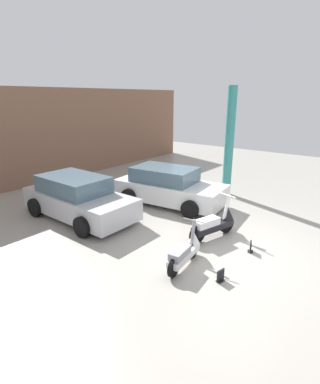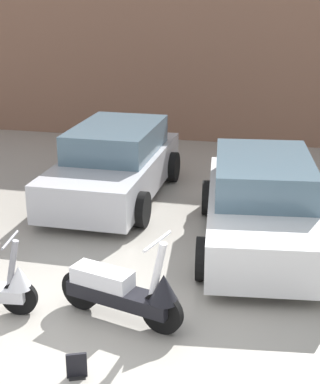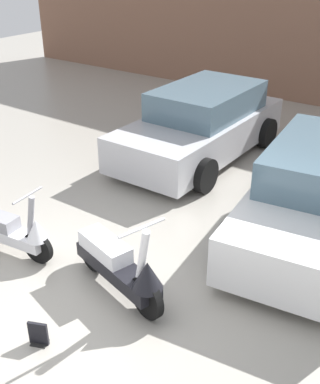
% 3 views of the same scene
% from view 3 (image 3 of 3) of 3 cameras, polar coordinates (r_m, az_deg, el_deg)
% --- Properties ---
extents(ground_plane, '(28.00, 28.00, 0.00)m').
position_cam_3_polar(ground_plane, '(5.51, -11.78, -13.31)').
color(ground_plane, '#9E998E').
extents(scooter_front_left, '(1.35, 0.49, 0.94)m').
position_cam_3_polar(scooter_front_left, '(6.32, -17.13, -4.39)').
color(scooter_front_left, black).
rests_on(scooter_front_left, ground_plane).
extents(scooter_front_right, '(1.53, 0.71, 1.09)m').
position_cam_3_polar(scooter_front_right, '(5.37, -4.71, -8.68)').
color(scooter_front_right, black).
rests_on(scooter_front_right, ground_plane).
extents(car_rear_left, '(1.82, 3.73, 1.27)m').
position_cam_3_polar(car_rear_left, '(8.82, 4.94, 7.97)').
color(car_rear_left, '#B7B7BC').
rests_on(car_rear_left, ground_plane).
extents(car_rear_center, '(2.14, 3.86, 1.26)m').
position_cam_3_polar(car_rear_center, '(6.65, 18.40, -0.30)').
color(car_rear_center, white).
rests_on(car_rear_center, ground_plane).
extents(placard_near_right_scooter, '(0.20, 0.17, 0.26)m').
position_cam_3_polar(placard_near_right_scooter, '(5.08, -14.21, -16.07)').
color(placard_near_right_scooter, black).
rests_on(placard_near_right_scooter, ground_plane).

